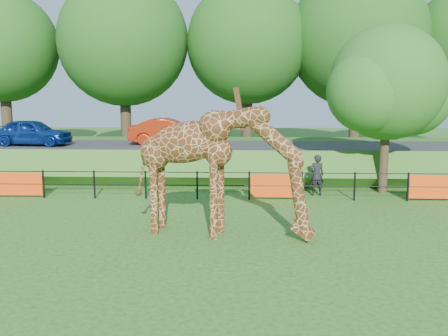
# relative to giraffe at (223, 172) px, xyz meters

# --- Properties ---
(ground) EXTENTS (90.00, 90.00, 0.00)m
(ground) POSITION_rel_giraffe_xyz_m (-1.17, -3.17, -1.89)
(ground) COLOR #225816
(ground) RESTS_ON ground
(giraffe) EXTENTS (5.36, 2.12, 3.77)m
(giraffe) POSITION_rel_giraffe_xyz_m (0.00, 0.00, 0.00)
(giraffe) COLOR #4F2810
(giraffe) RESTS_ON ground
(perimeter_fence) EXTENTS (28.07, 0.10, 1.10)m
(perimeter_fence) POSITION_rel_giraffe_xyz_m (-1.17, 4.83, -1.34)
(perimeter_fence) COLOR black
(perimeter_fence) RESTS_ON ground
(embankment) EXTENTS (40.00, 9.00, 1.30)m
(embankment) POSITION_rel_giraffe_xyz_m (-1.17, 12.33, -1.24)
(embankment) COLOR #225816
(embankment) RESTS_ON ground
(road) EXTENTS (40.00, 5.00, 0.12)m
(road) POSITION_rel_giraffe_xyz_m (-1.17, 10.83, -0.53)
(road) COLOR #29292B
(road) RESTS_ON embankment
(car_blue) EXTENTS (4.02, 1.91, 1.33)m
(car_blue) POSITION_rel_giraffe_xyz_m (-9.98, 10.56, 0.20)
(car_blue) COLOR #123A99
(car_blue) RESTS_ON road
(car_red) EXTENTS (4.01, 1.41, 1.32)m
(car_red) POSITION_rel_giraffe_xyz_m (-3.20, 11.32, 0.19)
(car_red) COLOR red
(car_red) RESTS_ON road
(visitor) EXTENTS (0.66, 0.49, 1.64)m
(visitor) POSITION_rel_giraffe_xyz_m (3.51, 5.74, -1.06)
(visitor) COLOR black
(visitor) RESTS_ON ground
(tree_east) EXTENTS (5.40, 4.71, 6.76)m
(tree_east) POSITION_rel_giraffe_xyz_m (6.42, 6.46, 2.40)
(tree_east) COLOR #382A19
(tree_east) RESTS_ON ground
(bg_tree_line) EXTENTS (37.30, 8.80, 11.82)m
(bg_tree_line) POSITION_rel_giraffe_xyz_m (0.72, 18.83, 5.31)
(bg_tree_line) COLOR #382A19
(bg_tree_line) RESTS_ON ground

